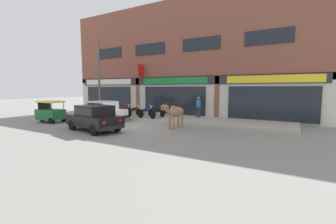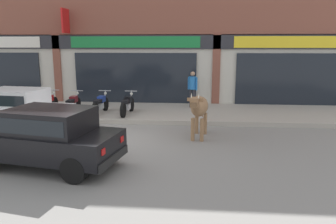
# 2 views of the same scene
# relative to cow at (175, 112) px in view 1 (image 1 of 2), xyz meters

# --- Properties ---
(ground_plane) EXTENTS (90.00, 90.00, 0.00)m
(ground_plane) POSITION_rel_cow_xyz_m (-3.01, -0.63, -1.01)
(ground_plane) COLOR gray
(sidewalk) EXTENTS (19.00, 3.79, 0.18)m
(sidewalk) POSITION_rel_cow_xyz_m (-3.01, 3.46, -0.92)
(sidewalk) COLOR #A8A093
(sidewalk) RESTS_ON ground
(shop_building) EXTENTS (23.00, 1.40, 9.80)m
(shop_building) POSITION_rel_cow_xyz_m (-3.02, 5.62, 3.69)
(shop_building) COLOR brown
(shop_building) RESTS_ON ground
(cow) EXTENTS (0.73, 2.14, 1.61)m
(cow) POSITION_rel_cow_xyz_m (0.00, 0.00, 0.00)
(cow) COLOR #936B47
(cow) RESTS_ON ground
(car_0) EXTENTS (3.74, 2.01, 1.46)m
(car_0) POSITION_rel_cow_xyz_m (-6.22, 0.36, -0.19)
(car_0) COLOR black
(car_0) RESTS_ON ground
(car_1) EXTENTS (3.80, 2.23, 1.46)m
(car_1) POSITION_rel_cow_xyz_m (-3.67, -2.82, -0.19)
(car_1) COLOR black
(car_1) RESTS_ON ground
(auto_rickshaw) EXTENTS (2.07, 1.37, 1.52)m
(auto_rickshaw) POSITION_rel_cow_xyz_m (-8.93, -2.14, -0.35)
(auto_rickshaw) COLOR black
(auto_rickshaw) RESTS_ON ground
(motorcycle_0) EXTENTS (0.52, 1.81, 0.88)m
(motorcycle_0) POSITION_rel_cow_xyz_m (-6.17, 2.61, -0.44)
(motorcycle_0) COLOR black
(motorcycle_0) RESTS_ON sidewalk
(motorcycle_1) EXTENTS (0.52, 1.81, 0.88)m
(motorcycle_1) POSITION_rel_cow_xyz_m (-5.08, 2.50, -0.44)
(motorcycle_1) COLOR black
(motorcycle_1) RESTS_ON sidewalk
(motorcycle_2) EXTENTS (0.52, 1.81, 0.88)m
(motorcycle_2) POSITION_rel_cow_xyz_m (-3.97, 2.60, -0.44)
(motorcycle_2) COLOR black
(motorcycle_2) RESTS_ON sidewalk
(motorcycle_3) EXTENTS (0.52, 1.81, 0.88)m
(motorcycle_3) POSITION_rel_cow_xyz_m (-2.85, 2.59, -0.44)
(motorcycle_3) COLOR black
(motorcycle_3) RESTS_ON sidewalk
(pedestrian) EXTENTS (0.43, 0.32, 1.60)m
(pedestrian) POSITION_rel_cow_xyz_m (-0.26, 4.27, 0.16)
(pedestrian) COLOR #2D2D33
(pedestrian) RESTS_ON sidewalk
(utility_pole) EXTENTS (0.18, 0.18, 6.05)m
(utility_pole) POSITION_rel_cow_xyz_m (-8.19, 1.87, 2.20)
(utility_pole) COLOR #595651
(utility_pole) RESTS_ON sidewalk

